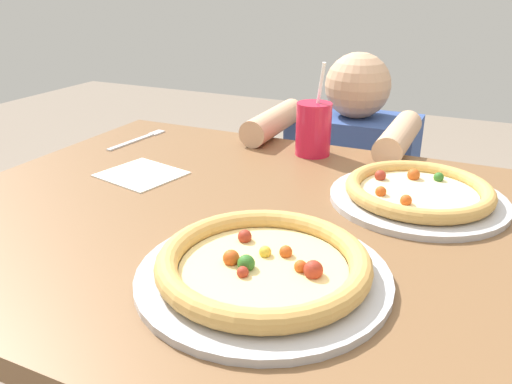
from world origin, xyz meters
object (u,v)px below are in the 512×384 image
pizza_near (263,267)px  pizza_far (418,193)px  drink_cup_colored (313,129)px  fork (140,139)px  diner_seated (347,217)px

pizza_near → pizza_far: bearing=67.4°
pizza_far → drink_cup_colored: 0.34m
pizza_near → fork: 0.75m
fork → pizza_near: bearing=-39.8°
fork → diner_seated: 0.70m
fork → diner_seated: bearing=41.8°
pizza_near → fork: size_ratio=1.79×
drink_cup_colored → diner_seated: drink_cup_colored is taller
pizza_near → fork: pizza_near is taller
pizza_near → diner_seated: (-0.11, 0.90, -0.34)m
drink_cup_colored → diner_seated: size_ratio=0.23×
pizza_far → diner_seated: size_ratio=0.35×
pizza_far → drink_cup_colored: size_ratio=1.50×
diner_seated → drink_cup_colored: bearing=-92.2°
drink_cup_colored → fork: drink_cup_colored is taller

